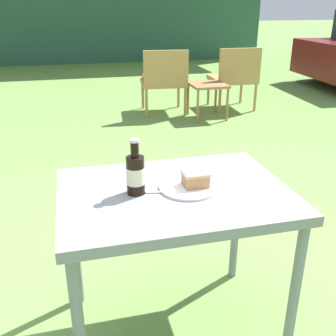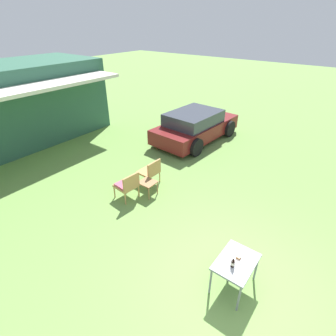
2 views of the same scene
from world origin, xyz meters
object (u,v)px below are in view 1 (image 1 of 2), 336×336
object	(u,v)px
wicker_chair_cushioned	(164,78)
cake_on_plate	(192,184)
patio_table	(174,207)
wicker_chair_plain	(235,75)
garden_side_table	(208,88)
cola_bottle_near	(135,174)

from	to	relation	value
wicker_chair_cushioned	cake_on_plate	distance (m)	3.70
patio_table	cake_on_plate	bearing A→B (deg)	-3.72
patio_table	wicker_chair_plain	bearing A→B (deg)	63.58
wicker_chair_cushioned	patio_table	xyz separation A→B (m)	(-0.82, -3.61, 0.15)
patio_table	garden_side_table	bearing A→B (deg)	68.39
wicker_chair_plain	cola_bottle_near	size ratio (longest dim) A/B	3.86
wicker_chair_plain	garden_side_table	size ratio (longest dim) A/B	1.81
wicker_chair_cushioned	wicker_chair_plain	world-z (taller)	same
garden_side_table	patio_table	distance (m)	3.53
garden_side_table	patio_table	world-z (taller)	patio_table
wicker_chair_cushioned	cola_bottle_near	bearing A→B (deg)	80.09
garden_side_table	cola_bottle_near	bearing A→B (deg)	-113.85
patio_table	wicker_chair_cushioned	bearing A→B (deg)	77.15
wicker_chair_cushioned	patio_table	world-z (taller)	wicker_chair_cushioned
wicker_chair_plain	cake_on_plate	world-z (taller)	wicker_chair_plain
garden_side_table	patio_table	xyz separation A→B (m)	(-1.30, -3.27, 0.24)
wicker_chair_cushioned	wicker_chair_plain	xyz separation A→B (m)	(0.96, -0.02, 0.00)
wicker_chair_plain	wicker_chair_cushioned	bearing A→B (deg)	-0.04
wicker_chair_plain	cake_on_plate	xyz separation A→B (m)	(-1.71, -3.59, 0.24)
garden_side_table	wicker_chair_cushioned	bearing A→B (deg)	144.96
cola_bottle_near	garden_side_table	bearing A→B (deg)	66.15
wicker_chair_cushioned	cola_bottle_near	distance (m)	3.74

